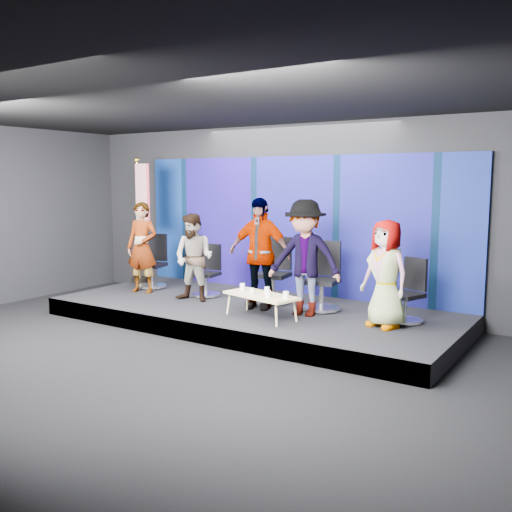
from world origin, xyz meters
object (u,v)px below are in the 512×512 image
object	(u,v)px
chair_b	(207,279)
chair_e	(407,301)
panelist_d	(305,258)
mug_c	(267,290)
chair_a	(153,270)
chair_c	(274,281)
mug_d	(268,294)
flag_stand	(141,217)
panelist_a	(142,248)
panelist_e	(386,274)
mug_a	(242,286)
mug_e	(286,295)
panelist_b	(194,258)
coffee_table	(261,296)
chair_d	(323,288)
mug_b	(252,291)
panelist_c	(259,253)

from	to	relation	value
chair_b	chair_e	size ratio (longest dim) A/B	0.99
panelist_d	mug_c	world-z (taller)	panelist_d
chair_a	chair_e	xyz separation A→B (m)	(5.22, 0.02, -0.03)
chair_a	chair_c	world-z (taller)	chair_c
chair_e	mug_d	bearing A→B (deg)	-128.00
panelist_d	flag_stand	xyz separation A→B (m)	(-4.19, 0.66, 0.46)
panelist_a	panelist_e	bearing A→B (deg)	-12.03
chair_a	chair_b	size ratio (longest dim) A/B	1.11
chair_c	panelist_d	distance (m)	1.20
chair_e	mug_a	world-z (taller)	chair_e
chair_c	panelist_e	bearing A→B (deg)	-22.33
chair_a	panelist_d	distance (m)	3.76
mug_e	mug_d	bearing A→B (deg)	-162.60
panelist_b	coffee_table	distance (m)	1.79
chair_b	chair_c	size ratio (longest dim) A/B	0.84
mug_d	mug_c	bearing A→B (deg)	124.58
mug_d	flag_stand	world-z (taller)	flag_stand
chair_b	chair_d	xyz separation A→B (m)	(2.33, 0.13, 0.06)
panelist_a	chair_b	world-z (taller)	panelist_a
panelist_d	mug_b	size ratio (longest dim) A/B	21.23
chair_c	mug_d	size ratio (longest dim) A/B	11.16
chair_a	chair_c	bearing A→B (deg)	-9.63
panelist_a	flag_stand	bearing A→B (deg)	122.18
panelist_c	chair_e	bearing A→B (deg)	1.37
chair_a	mug_a	distance (m)	2.85
flag_stand	chair_a	bearing A→B (deg)	-10.56
chair_d	chair_e	bearing A→B (deg)	-9.38
panelist_b	mug_d	size ratio (longest dim) A/B	15.14
panelist_d	chair_e	distance (m)	1.71
panelist_a	panelist_b	distance (m)	1.35
panelist_a	mug_a	distance (m)	2.62
panelist_b	mug_a	distance (m)	1.28
mug_b	flag_stand	world-z (taller)	flag_stand
mug_d	flag_stand	bearing A→B (deg)	161.09
chair_d	mug_a	size ratio (longest dim) A/B	11.78
flag_stand	panelist_d	bearing A→B (deg)	4.52
chair_e	coffee_table	bearing A→B (deg)	-133.94
panelist_a	chair_c	distance (m)	2.71
panelist_b	panelist_a	bearing A→B (deg)	169.11
chair_d	mug_a	distance (m)	1.35
mug_b	flag_stand	distance (m)	3.91
chair_c	mug_d	distance (m)	1.41
chair_c	mug_e	world-z (taller)	chair_c
mug_d	panelist_b	bearing A→B (deg)	163.55
chair_c	mug_b	xyz separation A→B (m)	(0.29, -1.15, 0.04)
chair_c	panelist_c	world-z (taller)	panelist_c
chair_c	panelist_e	xyz separation A→B (m)	(2.25, -0.58, 0.41)
chair_c	panelist_c	distance (m)	0.75
chair_a	panelist_c	bearing A→B (deg)	-20.07
mug_b	mug_d	bearing A→B (deg)	-16.08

